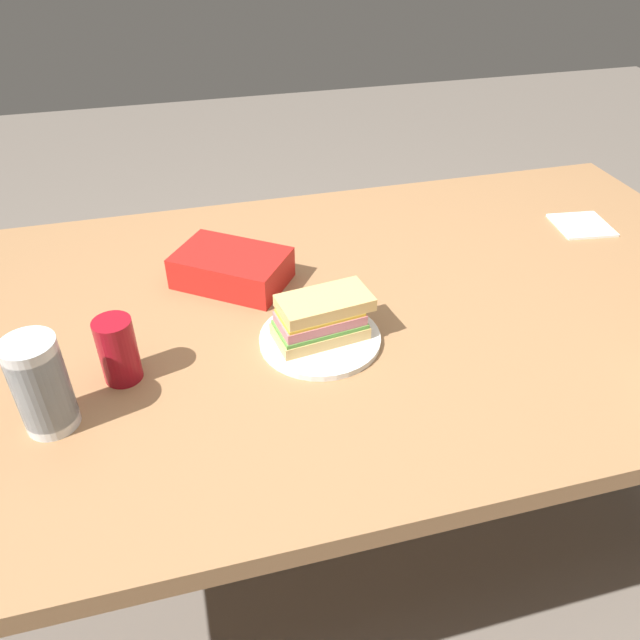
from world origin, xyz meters
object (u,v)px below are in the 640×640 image
Objects in this scene: dining_table at (344,333)px; paper_plate at (320,339)px; soda_can_red at (118,350)px; chip_bag at (232,268)px; plastic_cup_stack at (41,385)px; sandwich at (321,318)px.

paper_plate reaches higher than dining_table.
soda_can_red reaches higher than dining_table.
plastic_cup_stack reaches higher than chip_bag.
soda_can_red reaches higher than chip_bag.
chip_bag is 1.38× the size of plastic_cup_stack.
paper_plate is 1.89× the size of soda_can_red.
paper_plate is 0.36m from soda_can_red.
dining_table is 0.18m from sandwich.
soda_can_red is 0.35m from chip_bag.
sandwich is 1.57× the size of soda_can_red.
dining_table is 0.16m from paper_plate.
chip_bag reaches higher than dining_table.
soda_can_red is at bearing -178.34° from paper_plate.
chip_bag is at bearing 117.46° from paper_plate.
dining_table is 8.18× the size of paper_plate.
chip_bag is (0.23, 0.26, -0.03)m from soda_can_red.
plastic_cup_stack is (-0.47, -0.10, 0.08)m from paper_plate.
sandwich is 0.49m from plastic_cup_stack.
dining_table is at bearing 20.28° from plastic_cup_stack.
sandwich is at bearing 2.01° from soda_can_red.
sandwich is at bearing -25.65° from chip_bag.
sandwich is at bearing -126.79° from dining_table.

